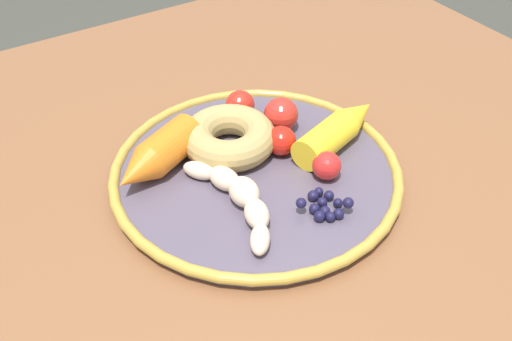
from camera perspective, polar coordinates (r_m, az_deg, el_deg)
dining_table at (r=0.71m, az=1.23°, el=-7.38°), size 1.04×0.99×0.70m
plate at (r=0.68m, az=0.00°, el=-0.19°), size 0.33×0.33×0.02m
banana at (r=0.62m, az=-1.70°, el=-2.46°), size 0.05×0.17×0.03m
carrot_orange at (r=0.67m, az=-9.40°, el=1.33°), size 0.12×0.09×0.04m
carrot_yellow at (r=0.71m, az=7.85°, el=3.91°), size 0.14×0.08×0.04m
donut at (r=0.69m, az=-2.59°, el=3.17°), size 0.11×0.11×0.04m
blueberry_pile at (r=0.63m, az=6.51°, el=-3.29°), size 0.05×0.05×0.02m
tomato_near at (r=0.69m, az=2.39°, el=2.84°), size 0.03×0.03×0.03m
tomato_mid at (r=0.72m, az=2.38°, el=5.30°), size 0.04×0.04×0.04m
tomato_far at (r=0.66m, az=6.71°, el=0.45°), size 0.03×0.03×0.03m
tomato_extra at (r=0.75m, az=-1.51°, el=6.23°), size 0.04×0.04×0.04m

